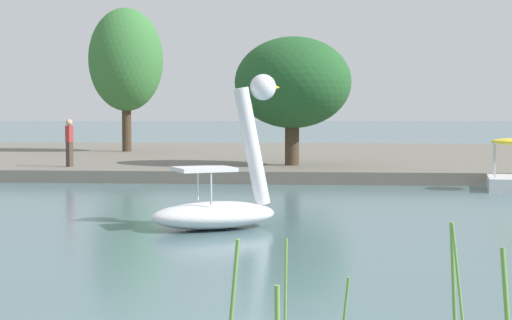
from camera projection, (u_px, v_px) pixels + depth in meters
shore_bank_far at (298, 157)px, 37.63m from camera, size 113.49×26.37×0.41m
swan_boat at (222, 196)px, 14.97m from camera, size 2.81×2.28×3.05m
pedal_boat_yellow at (510, 175)px, 22.62m from camera, size 1.62×2.37×1.56m
tree_sapling_by_fence at (126, 60)px, 38.52m from camera, size 4.37×4.50×7.25m
tree_broadleaf_left at (292, 83)px, 27.69m from camera, size 6.01×5.99×4.68m
person_on_path at (69, 141)px, 27.03m from camera, size 0.29×0.28×1.69m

